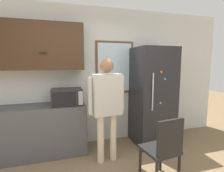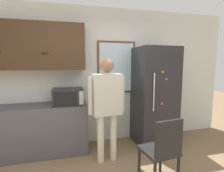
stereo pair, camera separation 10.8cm
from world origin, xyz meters
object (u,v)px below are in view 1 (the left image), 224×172
at_px(microwave, 67,97).
at_px(chair, 164,148).
at_px(refrigerator, 152,96).
at_px(person, 107,100).

height_order(microwave, chair, microwave).
bearing_deg(refrigerator, microwave, 178.50).
xyz_separation_m(microwave, chair, (1.16, -1.25, -0.51)).
relative_size(person, refrigerator, 0.88).
bearing_deg(chair, person, -61.84).
height_order(microwave, refrigerator, refrigerator).
bearing_deg(chair, microwave, -54.68).
height_order(microwave, person, person).
bearing_deg(microwave, chair, -47.02).
relative_size(microwave, chair, 0.56).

